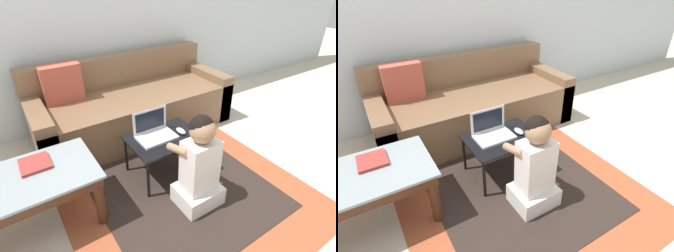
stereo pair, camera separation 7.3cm
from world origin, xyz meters
The scene contains 10 objects.
ground_plane centered at (0.00, 0.00, 0.00)m, with size 16.00×16.00×0.00m, color beige.
wall_back centered at (0.00, 1.54, 1.25)m, with size 9.00×0.06×2.50m.
area_rug centered at (-0.13, 0.01, 0.00)m, with size 1.81×1.94×0.01m.
couch centered at (-0.01, 1.07, 0.28)m, with size 2.07×0.86×0.81m.
coffee_table centered at (-1.28, 0.23, 0.37)m, with size 1.09×0.53×0.44m.
laptop_desk centered at (-0.13, 0.23, 0.33)m, with size 0.59×0.43×0.36m.
laptop centered at (-0.20, 0.27, 0.40)m, with size 0.31×0.21×0.22m.
computer_mouse centered at (0.02, 0.21, 0.38)m, with size 0.06×0.11×0.03m.
person_seated centered at (-0.12, -0.20, 0.35)m, with size 0.32×0.36×0.75m.
book_on_table centered at (-1.09, 0.32, 0.45)m, with size 0.19×0.20×0.02m.
Camera 1 is at (-1.11, -1.29, 1.54)m, focal length 28.00 mm.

